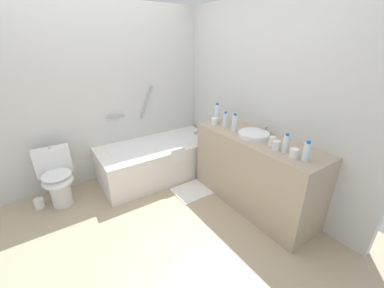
{
  "coord_description": "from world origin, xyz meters",
  "views": [
    {
      "loc": [
        -0.76,
        -1.93,
        1.85
      ],
      "look_at": [
        0.63,
        0.13,
        0.77
      ],
      "focal_mm": 22.12,
      "sensor_mm": 36.0,
      "label": 1
    }
  ],
  "objects_px": {
    "water_bottle_3": "(217,113)",
    "drinking_glass_1": "(276,145)",
    "drinking_glass_0": "(272,141)",
    "drinking_glass_3": "(215,121)",
    "toilet_paper_roll": "(39,203)",
    "water_bottle_2": "(286,144)",
    "sink_basin": "(253,135)",
    "sink_faucet": "(266,130)",
    "drinking_glass_2": "(294,153)",
    "bathtub": "(160,158)",
    "water_bottle_1": "(307,152)",
    "water_bottle_0": "(234,123)",
    "water_bottle_4": "(225,120)",
    "bath_mat": "(194,190)",
    "toilet": "(57,177)"
  },
  "relations": [
    {
      "from": "water_bottle_3",
      "to": "drinking_glass_1",
      "type": "bearing_deg",
      "value": -93.82
    },
    {
      "from": "drinking_glass_0",
      "to": "drinking_glass_1",
      "type": "height_order",
      "value": "drinking_glass_0"
    },
    {
      "from": "drinking_glass_3",
      "to": "toilet_paper_roll",
      "type": "xyz_separation_m",
      "value": [
        -2.08,
        0.71,
        -0.85
      ]
    },
    {
      "from": "water_bottle_2",
      "to": "drinking_glass_1",
      "type": "xyz_separation_m",
      "value": [
        -0.03,
        0.08,
        -0.04
      ]
    },
    {
      "from": "sink_basin",
      "to": "water_bottle_2",
      "type": "xyz_separation_m",
      "value": [
        -0.04,
        -0.44,
        0.06
      ]
    },
    {
      "from": "sink_faucet",
      "to": "drinking_glass_2",
      "type": "relative_size",
      "value": 1.72
    },
    {
      "from": "water_bottle_2",
      "to": "bathtub",
      "type": "bearing_deg",
      "value": 108.81
    },
    {
      "from": "bathtub",
      "to": "toilet_paper_roll",
      "type": "relative_size",
      "value": 14.54
    },
    {
      "from": "water_bottle_2",
      "to": "drinking_glass_3",
      "type": "bearing_deg",
      "value": 92.13
    },
    {
      "from": "drinking_glass_1",
      "to": "sink_basin",
      "type": "bearing_deg",
      "value": 78.23
    },
    {
      "from": "sink_faucet",
      "to": "drinking_glass_0",
      "type": "distance_m",
      "value": 0.36
    },
    {
      "from": "water_bottle_1",
      "to": "water_bottle_3",
      "type": "xyz_separation_m",
      "value": [
        0.04,
        1.29,
        0.03
      ]
    },
    {
      "from": "bathtub",
      "to": "sink_faucet",
      "type": "relative_size",
      "value": 11.14
    },
    {
      "from": "water_bottle_1",
      "to": "drinking_glass_0",
      "type": "height_order",
      "value": "water_bottle_1"
    },
    {
      "from": "sink_faucet",
      "to": "water_bottle_0",
      "type": "xyz_separation_m",
      "value": [
        -0.25,
        0.26,
        0.06
      ]
    },
    {
      "from": "water_bottle_4",
      "to": "toilet_paper_roll",
      "type": "distance_m",
      "value": 2.47
    },
    {
      "from": "sink_faucet",
      "to": "toilet_paper_roll",
      "type": "xyz_separation_m",
      "value": [
        -2.37,
        1.3,
        -0.85
      ]
    },
    {
      "from": "water_bottle_3",
      "to": "bath_mat",
      "type": "bearing_deg",
      "value": -168.24
    },
    {
      "from": "sink_basin",
      "to": "toilet_paper_roll",
      "type": "bearing_deg",
      "value": 149.11
    },
    {
      "from": "toilet",
      "to": "bath_mat",
      "type": "bearing_deg",
      "value": 65.37
    },
    {
      "from": "water_bottle_4",
      "to": "drinking_glass_3",
      "type": "bearing_deg",
      "value": 105.76
    },
    {
      "from": "sink_faucet",
      "to": "drinking_glass_3",
      "type": "relative_size",
      "value": 1.78
    },
    {
      "from": "toilet",
      "to": "water_bottle_0",
      "type": "distance_m",
      "value": 2.2
    },
    {
      "from": "water_bottle_4",
      "to": "drinking_glass_3",
      "type": "height_order",
      "value": "water_bottle_4"
    },
    {
      "from": "sink_faucet",
      "to": "water_bottle_4",
      "type": "height_order",
      "value": "water_bottle_4"
    },
    {
      "from": "bathtub",
      "to": "toilet",
      "type": "distance_m",
      "value": 1.33
    },
    {
      "from": "drinking_glass_1",
      "to": "bath_mat",
      "type": "bearing_deg",
      "value": 110.93
    },
    {
      "from": "sink_faucet",
      "to": "water_bottle_3",
      "type": "xyz_separation_m",
      "value": [
        -0.21,
        0.63,
        0.08
      ]
    },
    {
      "from": "water_bottle_0",
      "to": "drinking_glass_1",
      "type": "xyz_separation_m",
      "value": [
        -0.03,
        -0.62,
        -0.05
      ]
    },
    {
      "from": "drinking_glass_0",
      "to": "toilet_paper_roll",
      "type": "height_order",
      "value": "drinking_glass_0"
    },
    {
      "from": "drinking_glass_2",
      "to": "toilet_paper_roll",
      "type": "relative_size",
      "value": 0.76
    },
    {
      "from": "sink_basin",
      "to": "bath_mat",
      "type": "distance_m",
      "value": 1.12
    },
    {
      "from": "sink_faucet",
      "to": "water_bottle_4",
      "type": "bearing_deg",
      "value": 119.03
    },
    {
      "from": "water_bottle_4",
      "to": "drinking_glass_0",
      "type": "height_order",
      "value": "water_bottle_4"
    },
    {
      "from": "sink_basin",
      "to": "water_bottle_1",
      "type": "xyz_separation_m",
      "value": [
        -0.05,
        -0.66,
        0.06
      ]
    },
    {
      "from": "water_bottle_1",
      "to": "bath_mat",
      "type": "distance_m",
      "value": 1.58
    },
    {
      "from": "water_bottle_0",
      "to": "drinking_glass_2",
      "type": "height_order",
      "value": "water_bottle_0"
    },
    {
      "from": "drinking_glass_0",
      "to": "drinking_glass_1",
      "type": "bearing_deg",
      "value": -120.03
    },
    {
      "from": "bathtub",
      "to": "water_bottle_3",
      "type": "distance_m",
      "value": 1.08
    },
    {
      "from": "sink_basin",
      "to": "water_bottle_1",
      "type": "distance_m",
      "value": 0.66
    },
    {
      "from": "water_bottle_2",
      "to": "toilet_paper_roll",
      "type": "distance_m",
      "value": 2.89
    },
    {
      "from": "sink_basin",
      "to": "sink_faucet",
      "type": "bearing_deg",
      "value": 0.0
    },
    {
      "from": "toilet",
      "to": "drinking_glass_1",
      "type": "height_order",
      "value": "drinking_glass_1"
    },
    {
      "from": "water_bottle_0",
      "to": "bathtub",
      "type": "bearing_deg",
      "value": 120.53
    },
    {
      "from": "water_bottle_0",
      "to": "drinking_glass_0",
      "type": "height_order",
      "value": "water_bottle_0"
    },
    {
      "from": "water_bottle_0",
      "to": "water_bottle_2",
      "type": "xyz_separation_m",
      "value": [
        0.01,
        -0.7,
        -0.01
      ]
    },
    {
      "from": "water_bottle_4",
      "to": "bath_mat",
      "type": "height_order",
      "value": "water_bottle_4"
    },
    {
      "from": "sink_basin",
      "to": "drinking_glass_2",
      "type": "bearing_deg",
      "value": -98.22
    },
    {
      "from": "bath_mat",
      "to": "water_bottle_4",
      "type": "bearing_deg",
      "value": -16.7
    },
    {
      "from": "toilet",
      "to": "drinking_glass_3",
      "type": "relative_size",
      "value": 8.19
    }
  ]
}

